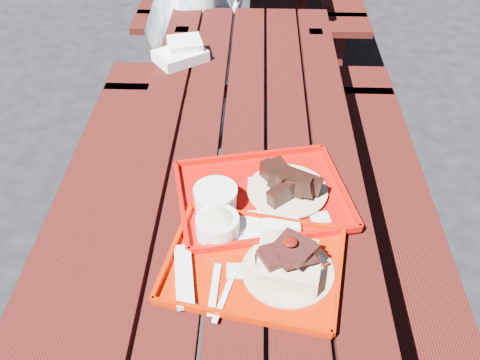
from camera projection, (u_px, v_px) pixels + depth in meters
The scene contains 5 objects.
ground at pixel (241, 310), 2.15m from camera, with size 60.00×60.00×0.00m, color black.
picnic_table_near at pixel (242, 210), 1.79m from camera, with size 1.41×2.40×0.75m.
near_tray at pixel (255, 253), 1.34m from camera, with size 0.49×0.41×0.14m.
far_tray at pixel (260, 195), 1.52m from camera, with size 0.54×0.46×0.08m.
white_cloth at pixel (182, 52), 2.16m from camera, with size 0.24×0.23×0.08m.
Camera 1 is at (0.04, -1.29, 1.80)m, focal length 40.00 mm.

